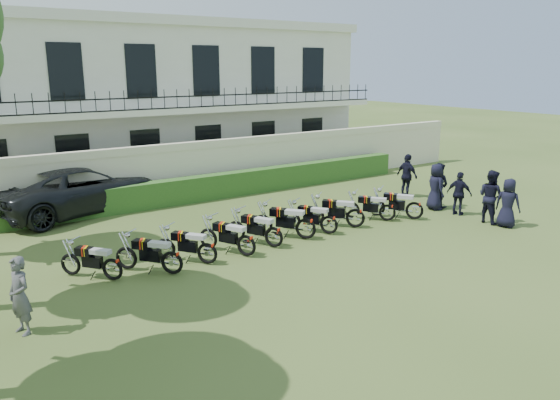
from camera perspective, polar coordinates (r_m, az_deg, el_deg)
The scene contains 22 objects.
ground at distance 16.72m, azimuth 3.91°, elevation -4.80°, with size 100.00×100.00×0.00m, color #3C5221.
perimeter_wall at distance 23.03m, azimuth -8.48°, elevation 3.30°, with size 30.00×0.35×2.30m.
hedge at distance 22.92m, azimuth -5.29°, elevation 1.63°, with size 18.00×0.60×1.00m, color #234E1C.
building at distance 28.18m, azimuth -14.12°, elevation 10.17°, with size 20.40×9.60×7.40m.
motorcycle_0 at distance 14.53m, azimuth -17.13°, elevation -6.41°, with size 1.22×1.49×1.00m.
motorcycle_1 at distance 14.55m, azimuth -11.24°, elevation -5.87°, with size 1.33×1.57×1.07m.
motorcycle_2 at distance 15.14m, azimuth -7.61°, elevation -5.01°, with size 1.22×1.55×1.03m.
motorcycle_3 at distance 15.63m, azimuth -3.54°, elevation -4.23°, with size 0.99×1.80×1.07m.
motorcycle_4 at distance 16.35m, azimuth -0.64°, elevation -3.37°, with size 0.99×1.81×1.07m.
motorcycle_5 at distance 17.11m, azimuth 2.71°, elevation -2.48°, with size 1.35×1.73×1.15m.
motorcycle_6 at distance 17.69m, azimuth 5.16°, elevation -2.14°, with size 1.06×1.68×1.04m.
motorcycle_7 at distance 18.49m, azimuth 7.90°, elevation -1.40°, with size 1.40×1.59×1.10m.
motorcycle_8 at distance 19.49m, azimuth 11.17°, elevation -0.87°, with size 1.21×1.52×1.01m.
motorcycle_9 at distance 19.87m, azimuth 13.90°, elevation -0.64°, with size 1.20×1.69×1.08m.
suv at distance 21.58m, azimuth -20.33°, elevation 1.07°, with size 2.92×6.32×1.76m, color black.
inspector at distance 12.37m, azimuth -25.55°, elevation -9.02°, with size 0.60×0.39×1.64m, color #57575C.
officer_0 at distance 19.92m, azimuth 22.71°, elevation -0.28°, with size 0.82×0.53×1.68m, color black.
officer_1 at distance 20.23m, azimuth 21.14°, elevation 0.34°, with size 0.91×0.71×1.87m, color black.
officer_2 at distance 20.92m, azimuth 18.22°, elevation 0.64°, with size 0.94×0.39×1.60m, color black.
officer_3 at distance 21.45m, azimuth 15.94°, elevation 1.33°, with size 0.86×0.56×1.76m, color black.
officer_4 at distance 21.88m, azimuth 16.19°, elevation 1.51°, with size 0.84×0.65×1.73m, color black.
officer_5 at distance 23.18m, azimuth 13.14°, elevation 2.49°, with size 1.06×0.44×1.81m, color black.
Camera 1 is at (-9.88, -12.38, 5.36)m, focal length 35.00 mm.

